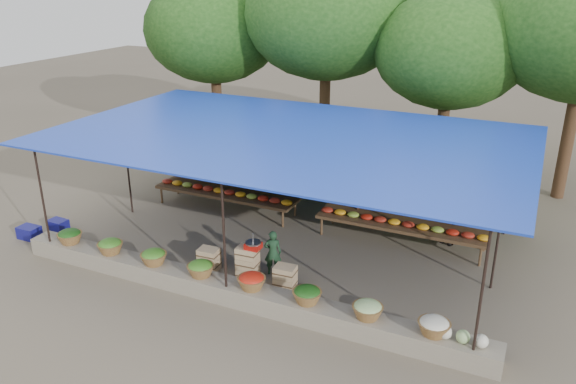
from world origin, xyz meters
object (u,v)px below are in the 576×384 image
at_px(vendor_seated, 273,253).
at_px(crate_counter, 247,266).
at_px(blue_crate_front, 29,232).
at_px(weighing_scale, 253,245).
at_px(blue_crate_back, 58,225).

bearing_deg(vendor_seated, crate_counter, 21.24).
height_order(crate_counter, blue_crate_front, crate_counter).
bearing_deg(blue_crate_front, vendor_seated, 7.43).
bearing_deg(crate_counter, blue_crate_front, -174.67).
bearing_deg(weighing_scale, blue_crate_back, 179.11).
height_order(blue_crate_front, blue_crate_back, blue_crate_front).
relative_size(crate_counter, blue_crate_front, 4.56).
height_order(crate_counter, blue_crate_back, crate_counter).
distance_m(vendor_seated, blue_crate_front, 6.48).
relative_size(crate_counter, weighing_scale, 6.51).
bearing_deg(blue_crate_back, blue_crate_front, -113.38).
xyz_separation_m(weighing_scale, blue_crate_back, (-5.83, 0.09, -0.71)).
height_order(vendor_seated, blue_crate_back, vendor_seated).
xyz_separation_m(weighing_scale, vendor_seated, (0.25, 0.43, -0.33)).
bearing_deg(blue_crate_front, weighing_scale, 3.84).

